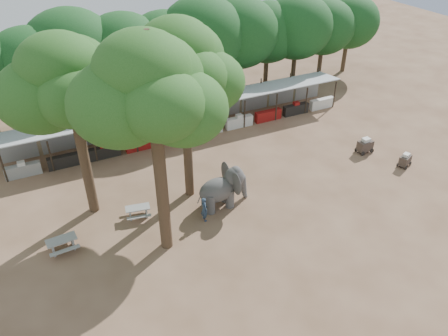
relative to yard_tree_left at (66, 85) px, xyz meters
name	(u,v)px	position (x,y,z in m)	size (l,w,h in m)	color
ground	(277,235)	(9.13, -7.19, -8.20)	(100.00, 100.00, 0.00)	brown
vendor_stalls	(187,119)	(9.13, 6.65, -7.02)	(28.00, 2.99, 2.80)	#A3A5AA
yard_tree_left	(66,85)	(0.00, 0.00, 0.00)	(7.10, 6.90, 11.02)	#332316
yard_tree_center	(148,92)	(3.00, -5.00, 1.01)	(7.10, 6.90, 12.04)	#332316
yard_tree_back	(180,67)	(6.00, -1.00, 0.34)	(7.10, 6.90, 11.36)	#332316
backdrop_trees	(162,48)	(9.13, 11.81, -2.69)	(46.46, 5.95, 8.33)	#332316
elephant	(223,188)	(7.60, -3.20, -6.91)	(3.37, 2.59, 2.59)	#3E3C3C
handler	(204,209)	(5.92, -4.08, -7.39)	(0.59, 0.39, 1.63)	#26384C
picnic_table_near	(62,243)	(-2.16, -3.07, -7.68)	(1.70, 1.56, 0.80)	gray
picnic_table_far	(138,211)	(2.41, -2.06, -7.73)	(1.66, 1.54, 0.73)	gray
cart_front	(405,160)	(21.26, -4.80, -7.70)	(1.23, 1.03, 1.02)	#332721
cart_back	(365,145)	(19.98, -2.03, -7.62)	(1.23, 0.82, 1.19)	#332721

